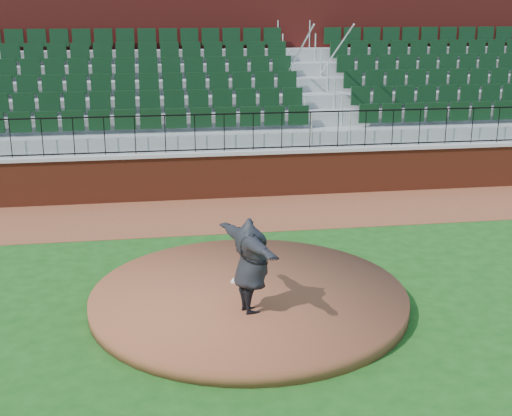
# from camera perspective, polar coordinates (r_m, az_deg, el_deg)

# --- Properties ---
(ground) EXTENTS (90.00, 90.00, 0.00)m
(ground) POSITION_cam_1_polar(r_m,az_deg,el_deg) (12.34, 1.09, -7.78)
(ground) COLOR #174814
(ground) RESTS_ON ground
(warning_track) EXTENTS (34.00, 3.20, 0.01)m
(warning_track) POSITION_cam_1_polar(r_m,az_deg,el_deg) (17.34, -2.01, -0.46)
(warning_track) COLOR brown
(warning_track) RESTS_ON ground
(field_wall) EXTENTS (34.00, 0.35, 1.20)m
(field_wall) POSITION_cam_1_polar(r_m,az_deg,el_deg) (18.71, -2.62, 2.71)
(field_wall) COLOR maroon
(field_wall) RESTS_ON ground
(wall_cap) EXTENTS (34.00, 0.45, 0.10)m
(wall_cap) POSITION_cam_1_polar(r_m,az_deg,el_deg) (18.57, -2.65, 4.65)
(wall_cap) COLOR #B7B7B7
(wall_cap) RESTS_ON field_wall
(wall_railing) EXTENTS (34.00, 0.05, 1.00)m
(wall_railing) POSITION_cam_1_polar(r_m,az_deg,el_deg) (18.46, -2.67, 6.32)
(wall_railing) COLOR black
(wall_railing) RESTS_ON wall_cap
(seating_stands) EXTENTS (34.00, 5.10, 4.60)m
(seating_stands) POSITION_cam_1_polar(r_m,az_deg,el_deg) (21.06, -3.53, 8.97)
(seating_stands) COLOR gray
(seating_stands) RESTS_ON ground
(concourse_wall) EXTENTS (34.00, 0.50, 5.50)m
(concourse_wall) POSITION_cam_1_polar(r_m,az_deg,el_deg) (23.78, -4.21, 10.92)
(concourse_wall) COLOR maroon
(concourse_wall) RESTS_ON ground
(pitchers_mound) EXTENTS (5.57, 5.57, 0.25)m
(pitchers_mound) POSITION_cam_1_polar(r_m,az_deg,el_deg) (12.16, -0.60, -7.51)
(pitchers_mound) COLOR brown
(pitchers_mound) RESTS_ON ground
(pitching_rubber) EXTENTS (0.58, 0.34, 0.04)m
(pitching_rubber) POSITION_cam_1_polar(r_m,az_deg,el_deg) (12.44, -0.78, -6.21)
(pitching_rubber) COLOR white
(pitching_rubber) RESTS_ON pitchers_mound
(pitcher) EXTENTS (1.11, 2.06, 1.62)m
(pitcher) POSITION_cam_1_polar(r_m,az_deg,el_deg) (11.03, -0.43, -4.84)
(pitcher) COLOR black
(pitcher) RESTS_ON pitchers_mound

